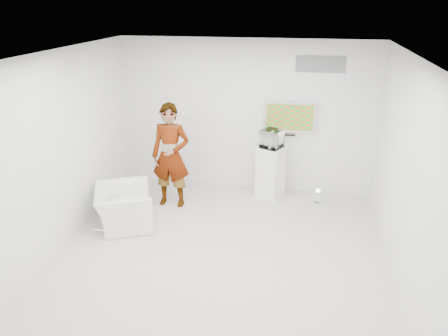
% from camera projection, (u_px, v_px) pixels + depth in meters
% --- Properties ---
extents(room, '(5.01, 5.01, 3.00)m').
position_uv_depth(room, '(223.00, 160.00, 6.31)').
color(room, beige).
rests_on(room, ground).
extents(tv, '(1.00, 0.08, 0.60)m').
position_uv_depth(tv, '(290.00, 117.00, 8.38)').
color(tv, silver).
rests_on(tv, room).
extents(logo_decal, '(0.90, 0.02, 0.30)m').
position_uv_depth(logo_decal, '(321.00, 64.00, 7.97)').
color(logo_decal, slate).
rests_on(logo_decal, room).
extents(person, '(0.71, 0.47, 1.95)m').
position_uv_depth(person, '(171.00, 156.00, 8.02)').
color(person, white).
rests_on(person, room).
extents(armchair, '(1.26, 1.33, 0.68)m').
position_uv_depth(armchair, '(124.00, 207.00, 7.48)').
color(armchair, white).
rests_on(armchair, room).
extents(pedestal, '(0.65, 0.65, 1.02)m').
position_uv_depth(pedestal, '(271.00, 172.00, 8.52)').
color(pedestal, white).
rests_on(pedestal, room).
extents(floor_uplight, '(0.22, 0.22, 0.31)m').
position_uv_depth(floor_uplight, '(318.00, 197.00, 8.28)').
color(floor_uplight, white).
rests_on(floor_uplight, room).
extents(vitrine, '(0.47, 0.47, 0.35)m').
position_uv_depth(vitrine, '(272.00, 139.00, 8.27)').
color(vitrine, white).
rests_on(vitrine, pedestal).
extents(console, '(0.07, 0.16, 0.21)m').
position_uv_depth(console, '(272.00, 142.00, 8.29)').
color(console, white).
rests_on(console, pedestal).
extents(wii_remote, '(0.06, 0.14, 0.03)m').
position_uv_depth(wii_remote, '(185.00, 113.00, 7.83)').
color(wii_remote, white).
rests_on(wii_remote, person).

